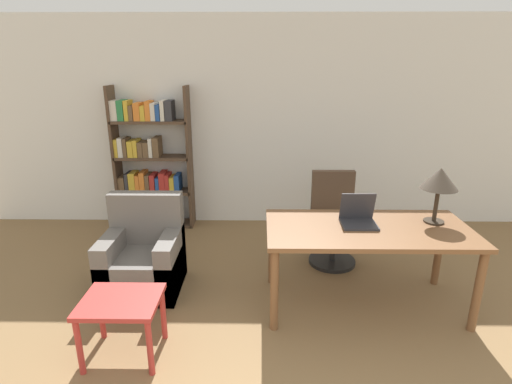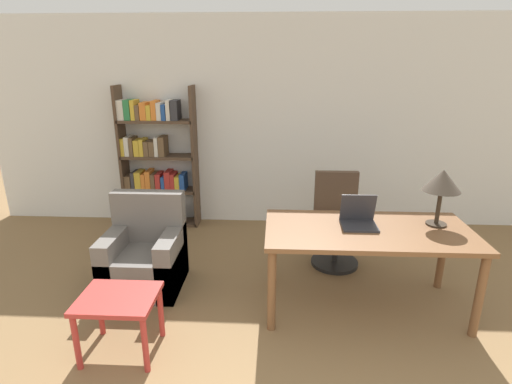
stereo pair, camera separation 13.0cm
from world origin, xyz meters
The scene contains 8 objects.
wall_back centered at (0.00, 4.53, 1.35)m, with size 8.00×0.06×2.70m.
desk centered at (0.65, 2.47, 0.67)m, with size 1.76×0.86×0.76m.
laptop centered at (0.58, 2.55, 0.82)m, with size 0.30×0.26×0.27m.
table_lamp centered at (1.26, 2.60, 1.15)m, with size 0.32×0.32×0.50m.
office_chair centered at (0.51, 3.34, 0.45)m, with size 0.51×0.51×1.00m.
side_table_blue centered at (-1.30, 1.78, 0.40)m, with size 0.57×0.47×0.48m.
armchair centered at (-1.42, 2.75, 0.30)m, with size 0.71×0.68×0.91m.
bookshelf centered at (-1.75, 4.34, 0.83)m, with size 0.99×0.28×1.85m.
Camera 1 is at (-0.28, -0.72, 2.12)m, focal length 28.00 mm.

